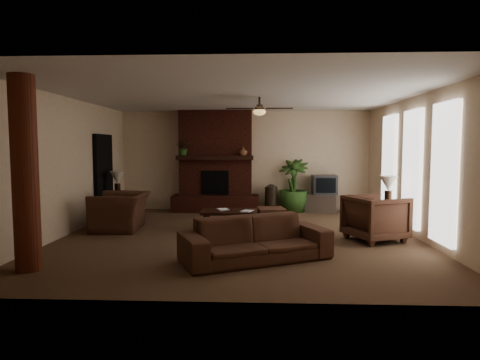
{
  "coord_description": "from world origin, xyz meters",
  "views": [
    {
      "loc": [
        0.36,
        -8.01,
        1.78
      ],
      "look_at": [
        0.0,
        0.4,
        1.1
      ],
      "focal_mm": 30.23,
      "sensor_mm": 36.0,
      "label": 1
    }
  ],
  "objects_px": {
    "armchair_left": "(120,205)",
    "lamp_left": "(117,179)",
    "sofa": "(256,232)",
    "lamp_right": "(388,186)",
    "tv_stand": "(322,203)",
    "floor_plant": "(293,197)",
    "log_column": "(25,174)",
    "side_table_left": "(119,208)",
    "floor_vase": "(271,196)",
    "armchair_right": "(376,216)",
    "ottoman": "(271,217)",
    "side_table_right": "(387,221)",
    "coffee_table": "(230,213)"
  },
  "relations": [
    {
      "from": "armchair_left",
      "to": "lamp_left",
      "type": "relative_size",
      "value": 1.88
    },
    {
      "from": "sofa",
      "to": "lamp_right",
      "type": "distance_m",
      "value": 3.43
    },
    {
      "from": "sofa",
      "to": "armchair_left",
      "type": "relative_size",
      "value": 1.9
    },
    {
      "from": "tv_stand",
      "to": "floor_plant",
      "type": "relative_size",
      "value": 0.58
    },
    {
      "from": "lamp_left",
      "to": "lamp_right",
      "type": "distance_m",
      "value": 6.25
    },
    {
      "from": "log_column",
      "to": "armchair_left",
      "type": "bearing_deg",
      "value": 83.15
    },
    {
      "from": "log_column",
      "to": "tv_stand",
      "type": "xyz_separation_m",
      "value": [
        5.1,
        5.55,
        -1.15
      ]
    },
    {
      "from": "side_table_left",
      "to": "lamp_right",
      "type": "relative_size",
      "value": 0.85
    },
    {
      "from": "floor_vase",
      "to": "lamp_left",
      "type": "xyz_separation_m",
      "value": [
        -3.81,
        -1.41,
        0.57
      ]
    },
    {
      "from": "armchair_right",
      "to": "lamp_right",
      "type": "relative_size",
      "value": 1.49
    },
    {
      "from": "log_column",
      "to": "ottoman",
      "type": "bearing_deg",
      "value": 44.34
    },
    {
      "from": "side_table_left",
      "to": "armchair_right",
      "type": "bearing_deg",
      "value": -19.79
    },
    {
      "from": "armchair_right",
      "to": "floor_vase",
      "type": "bearing_deg",
      "value": 5.61
    },
    {
      "from": "ottoman",
      "to": "tv_stand",
      "type": "distance_m",
      "value": 2.48
    },
    {
      "from": "sofa",
      "to": "tv_stand",
      "type": "bearing_deg",
      "value": 44.74
    },
    {
      "from": "tv_stand",
      "to": "lamp_right",
      "type": "xyz_separation_m",
      "value": [
        0.88,
        -2.84,
        0.75
      ]
    },
    {
      "from": "sofa",
      "to": "side_table_left",
      "type": "height_order",
      "value": "sofa"
    },
    {
      "from": "floor_plant",
      "to": "side_table_right",
      "type": "relative_size",
      "value": 2.65
    },
    {
      "from": "sofa",
      "to": "armchair_left",
      "type": "distance_m",
      "value": 3.72
    },
    {
      "from": "sofa",
      "to": "lamp_left",
      "type": "relative_size",
      "value": 3.57
    },
    {
      "from": "floor_plant",
      "to": "lamp_right",
      "type": "bearing_deg",
      "value": -59.44
    },
    {
      "from": "armchair_right",
      "to": "floor_plant",
      "type": "xyz_separation_m",
      "value": [
        -1.26,
        3.45,
        -0.08
      ]
    },
    {
      "from": "floor_vase",
      "to": "side_table_left",
      "type": "xyz_separation_m",
      "value": [
        -3.82,
        -1.36,
        -0.16
      ]
    },
    {
      "from": "floor_plant",
      "to": "lamp_left",
      "type": "height_order",
      "value": "lamp_left"
    },
    {
      "from": "armchair_right",
      "to": "ottoman",
      "type": "height_order",
      "value": "armchair_right"
    },
    {
      "from": "armchair_left",
      "to": "ottoman",
      "type": "bearing_deg",
      "value": 97.22
    },
    {
      "from": "sofa",
      "to": "floor_plant",
      "type": "relative_size",
      "value": 1.59
    },
    {
      "from": "armchair_right",
      "to": "coffee_table",
      "type": "xyz_separation_m",
      "value": [
        -2.85,
        0.88,
        -0.11
      ]
    },
    {
      "from": "log_column",
      "to": "coffee_table",
      "type": "height_order",
      "value": "log_column"
    },
    {
      "from": "log_column",
      "to": "floor_plant",
      "type": "distance_m",
      "value": 7.09
    },
    {
      "from": "side_table_right",
      "to": "ottoman",
      "type": "bearing_deg",
      "value": 160.77
    },
    {
      "from": "tv_stand",
      "to": "lamp_left",
      "type": "distance_m",
      "value": 5.47
    },
    {
      "from": "lamp_left",
      "to": "side_table_right",
      "type": "bearing_deg",
      "value": -12.62
    },
    {
      "from": "ottoman",
      "to": "lamp_right",
      "type": "height_order",
      "value": "lamp_right"
    },
    {
      "from": "sofa",
      "to": "armchair_right",
      "type": "distance_m",
      "value": 2.7
    },
    {
      "from": "armchair_left",
      "to": "floor_plant",
      "type": "bearing_deg",
      "value": 120.08
    },
    {
      "from": "log_column",
      "to": "ottoman",
      "type": "height_order",
      "value": "log_column"
    },
    {
      "from": "armchair_right",
      "to": "floor_vase",
      "type": "distance_m",
      "value": 3.88
    },
    {
      "from": "armchair_right",
      "to": "tv_stand",
      "type": "bearing_deg",
      "value": -15.51
    },
    {
      "from": "log_column",
      "to": "lamp_left",
      "type": "xyz_separation_m",
      "value": [
        -0.11,
        4.09,
        -0.4
      ]
    },
    {
      "from": "armchair_left",
      "to": "armchair_right",
      "type": "height_order",
      "value": "armchair_left"
    },
    {
      "from": "log_column",
      "to": "tv_stand",
      "type": "distance_m",
      "value": 7.63
    },
    {
      "from": "floor_vase",
      "to": "floor_plant",
      "type": "distance_m",
      "value": 0.61
    },
    {
      "from": "floor_vase",
      "to": "lamp_right",
      "type": "distance_m",
      "value": 3.66
    },
    {
      "from": "coffee_table",
      "to": "floor_plant",
      "type": "xyz_separation_m",
      "value": [
        1.59,
        2.56,
        0.04
      ]
    },
    {
      "from": "log_column",
      "to": "lamp_right",
      "type": "distance_m",
      "value": 6.58
    },
    {
      "from": "floor_plant",
      "to": "log_column",
      "type": "bearing_deg",
      "value": -127.79
    },
    {
      "from": "sofa",
      "to": "armchair_left",
      "type": "height_order",
      "value": "armchair_left"
    },
    {
      "from": "coffee_table",
      "to": "floor_plant",
      "type": "relative_size",
      "value": 0.82
    },
    {
      "from": "armchair_left",
      "to": "side_table_right",
      "type": "height_order",
      "value": "armchair_left"
    }
  ]
}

